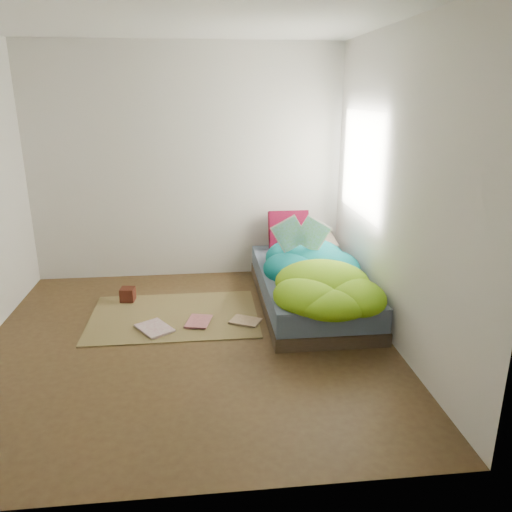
{
  "coord_description": "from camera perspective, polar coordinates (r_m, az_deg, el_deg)",
  "views": [
    {
      "loc": [
        0.16,
        -3.92,
        2.05
      ],
      "look_at": [
        0.67,
        0.75,
        0.52
      ],
      "focal_mm": 35.0,
      "sensor_mm": 36.0,
      "label": 1
    }
  ],
  "objects": [
    {
      "name": "floor_book_c",
      "position": [
        4.64,
        -1.67,
        -7.93
      ],
      "size": [
        0.33,
        0.3,
        0.02
      ],
      "primitive_type": "imported",
      "rotation": [
        0.0,
        0.0,
        1.08
      ],
      "color": "tan",
      "rests_on": "rug"
    },
    {
      "name": "duvet",
      "position": [
        4.8,
        6.85,
        -0.85
      ],
      "size": [
        0.96,
        1.84,
        0.34
      ],
      "primitive_type": null,
      "color": "#086C7F",
      "rests_on": "bed"
    },
    {
      "name": "pillow_magenta",
      "position": [
        5.72,
        3.75,
        2.9
      ],
      "size": [
        0.45,
        0.14,
        0.45
      ],
      "primitive_type": "cube",
      "rotation": [
        0.0,
        0.0,
        0.0
      ],
      "color": "#500520",
      "rests_on": "bed"
    },
    {
      "name": "ground",
      "position": [
        4.43,
        -7.7,
        -9.76
      ],
      "size": [
        3.5,
        3.5,
        0.0
      ],
      "primitive_type": "cube",
      "color": "#47301B",
      "rests_on": "ground"
    },
    {
      "name": "floor_book_b",
      "position": [
        4.76,
        -7.84,
        -7.38
      ],
      "size": [
        0.28,
        0.33,
        0.03
      ],
      "primitive_type": "imported",
      "rotation": [
        0.0,
        0.0,
        -0.24
      ],
      "color": "#CE777B",
      "rests_on": "rug"
    },
    {
      "name": "wooden_box",
      "position": [
        5.34,
        -14.45,
        -4.27
      ],
      "size": [
        0.15,
        0.15,
        0.14
      ],
      "primitive_type": "cube",
      "rotation": [
        0.0,
        0.0,
        -0.11
      ],
      "color": "#3B0E0D",
      "rests_on": "rug"
    },
    {
      "name": "open_book",
      "position": [
        4.96,
        5.2,
        3.58
      ],
      "size": [
        0.48,
        0.16,
        0.29
      ],
      "primitive_type": null,
      "rotation": [
        0.0,
        0.0,
        -0.13
      ],
      "color": "#39902F",
      "rests_on": "duvet"
    },
    {
      "name": "rug",
      "position": [
        4.93,
        -9.33,
        -6.77
      ],
      "size": [
        1.6,
        1.1,
        0.01
      ],
      "primitive_type": "cube",
      "color": "brown",
      "rests_on": "ground"
    },
    {
      "name": "bed",
      "position": [
        5.12,
        6.17,
        -3.67
      ],
      "size": [
        1.0,
        2.0,
        0.34
      ],
      "color": "#372C1E",
      "rests_on": "ground"
    },
    {
      "name": "pillow_floral",
      "position": [
        5.75,
        5.97,
        1.32
      ],
      "size": [
        0.63,
        0.4,
        0.14
      ],
      "primitive_type": "cube",
      "rotation": [
        0.0,
        0.0,
        0.03
      ],
      "color": "silver",
      "rests_on": "bed"
    },
    {
      "name": "room_walls",
      "position": [
        3.96,
        -8.51,
        11.62
      ],
      "size": [
        3.54,
        3.54,
        2.62
      ],
      "color": "silver",
      "rests_on": "ground"
    },
    {
      "name": "floor_book_a",
      "position": [
        4.62,
        -12.88,
        -8.5
      ],
      "size": [
        0.39,
        0.42,
        0.03
      ],
      "primitive_type": "imported",
      "rotation": [
        0.0,
        0.0,
        0.57
      ],
      "color": "silver",
      "rests_on": "rug"
    }
  ]
}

